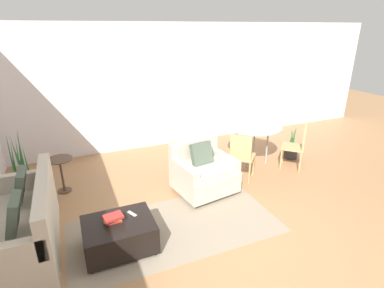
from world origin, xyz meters
TOP-DOWN VIEW (x-y plane):
  - ground_plane at (0.00, 0.00)m, footprint 20.00×20.00m
  - wall_back at (0.00, 3.90)m, footprint 12.00×0.06m
  - area_rug at (-0.77, 0.72)m, footprint 2.91×1.43m
  - couch at (-2.70, 1.05)m, footprint 0.92×1.77m
  - armchair at (0.02, 1.50)m, footprint 1.05×0.95m
  - ottoman at (-1.57, 0.59)m, footprint 0.86×0.67m
  - book_stack at (-1.62, 0.64)m, footprint 0.25×0.19m
  - tv_remote_primary at (-1.37, 0.70)m, footprint 0.11×0.16m
  - potted_plant at (-2.75, 2.38)m, footprint 0.40×0.40m
  - side_table at (-2.19, 2.41)m, footprint 0.42×0.42m
  - dining_table at (1.46, 2.23)m, footprint 1.17×1.17m
  - dining_chair_near_left at (0.82, 1.59)m, footprint 0.59×0.59m
  - dining_chair_near_right at (2.10, 1.59)m, footprint 0.59×0.59m
  - potted_plant_small at (2.35, 2.03)m, footprint 0.28×0.28m

SIDE VIEW (x-z plane):
  - ground_plane at x=0.00m, z-range 0.00..0.00m
  - area_rug at x=-0.77m, z-range 0.00..0.01m
  - potted_plant_small at x=2.35m, z-range -0.17..0.57m
  - ottoman at x=-1.57m, z-range 0.02..0.41m
  - potted_plant at x=-2.75m, z-range -0.33..0.87m
  - couch at x=-2.70m, z-range -0.15..0.78m
  - armchair at x=0.02m, z-range -0.09..0.77m
  - tv_remote_primary at x=-1.37m, z-range 0.40..0.41m
  - side_table at x=-2.19m, z-range 0.12..0.73m
  - book_stack at x=-1.62m, z-range 0.40..0.49m
  - dining_chair_near_left at x=0.82m, z-range 0.07..0.97m
  - dining_chair_near_right at x=2.10m, z-range 0.07..0.97m
  - dining_table at x=1.46m, z-range 0.31..1.08m
  - wall_back at x=0.00m, z-range 0.00..2.75m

